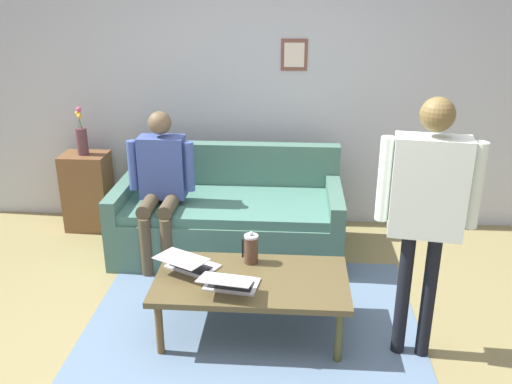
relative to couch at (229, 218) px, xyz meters
name	(u,v)px	position (x,y,z in m)	size (l,w,h in m)	color
ground_plane	(246,353)	(-0.27, 1.47, -0.30)	(7.68, 7.68, 0.00)	olive
area_rug	(250,339)	(-0.29, 1.33, -0.30)	(2.31, 2.25, 0.01)	slate
back_wall	(265,84)	(-0.27, -0.72, 1.05)	(7.04, 0.11, 2.70)	#B2B8C1
couch	(229,218)	(0.00, 0.00, 0.00)	(1.94, 0.94, 0.88)	#466D5D
coffee_table	(251,283)	(-0.29, 1.23, 0.07)	(1.28, 0.70, 0.42)	brown
laptop_left	(230,283)	(-0.17, 1.37, 0.16)	(0.39, 0.39, 0.14)	silver
laptop_center	(189,264)	(0.14, 1.14, 0.16)	(0.45, 0.45, 0.13)	silver
french_press	(252,249)	(-0.28, 1.01, 0.22)	(0.12, 0.10, 0.24)	#4C3323
side_shelf	(88,191)	(1.40, -0.37, 0.07)	(0.42, 0.32, 0.74)	brown
flower_vase	(82,138)	(1.40, -0.37, 0.60)	(0.10, 0.10, 0.45)	#563137
person_standing	(427,200)	(-1.33, 1.38, 0.77)	(0.59, 0.25, 1.67)	black
person_seated	(161,180)	(0.53, 0.23, 0.42)	(0.55, 0.51, 1.28)	#4C422E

